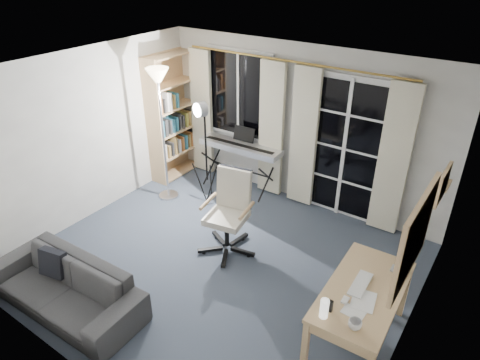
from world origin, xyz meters
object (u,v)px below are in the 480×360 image
at_px(mug, 355,323).
at_px(keyboard_piano, 240,148).
at_px(torchiere_lamp, 159,96).
at_px(bookshelf, 171,120).
at_px(studio_light, 202,122).
at_px(desk, 363,296).
at_px(sofa, 63,281).
at_px(monitor, 404,250).
at_px(office_chair, 231,204).

bearing_deg(mug, keyboard_piano, 139.69).
bearing_deg(torchiere_lamp, bookshelf, 124.57).
xyz_separation_m(bookshelf, studio_light, (1.05, -0.46, 0.34)).
bearing_deg(keyboard_piano, desk, -37.24).
xyz_separation_m(bookshelf, torchiere_lamp, (0.47, -0.68, 0.67)).
bearing_deg(desk, sofa, -156.31).
bearing_deg(mug, sofa, -163.68).
distance_m(torchiere_lamp, keyboard_piano, 1.49).
height_order(keyboard_piano, monitor, monitor).
relative_size(desk, sofa, 0.71).
height_order(torchiere_lamp, office_chair, torchiere_lamp).
relative_size(monitor, sofa, 0.27).
bearing_deg(mug, studio_light, 149.99).
bearing_deg(monitor, sofa, -151.08).
height_order(office_chair, sofa, office_chair).
relative_size(keyboard_piano, mug, 11.92).
distance_m(desk, monitor, 0.60).
height_order(office_chair, monitor, monitor).
relative_size(keyboard_piano, desk, 1.03).
height_order(keyboard_piano, desk, keyboard_piano).
bearing_deg(torchiere_lamp, studio_light, 20.86).
bearing_deg(bookshelf, office_chair, -29.61).
bearing_deg(monitor, bookshelf, 161.10).
relative_size(torchiere_lamp, desk, 1.54).
xyz_separation_m(office_chair, desk, (1.97, -0.58, -0.03)).
height_order(studio_light, mug, studio_light).
distance_m(bookshelf, monitor, 4.39).
relative_size(desk, mug, 11.57).
relative_size(studio_light, desk, 1.24).
height_order(torchiere_lamp, mug, torchiere_lamp).
height_order(torchiere_lamp, monitor, torchiere_lamp).
xyz_separation_m(keyboard_piano, studio_light, (-0.24, -0.63, 0.58)).
height_order(studio_light, office_chair, studio_light).
bearing_deg(mug, bookshelf, 151.52).
distance_m(keyboard_piano, office_chair, 1.51).
xyz_separation_m(torchiere_lamp, keyboard_piano, (0.82, 0.85, -0.91)).
relative_size(office_chair, mug, 9.53).
bearing_deg(sofa, mug, 14.37).
bearing_deg(monitor, studio_light, 163.51).
height_order(bookshelf, studio_light, bookshelf).
height_order(bookshelf, keyboard_piano, bookshelf).
distance_m(torchiere_lamp, studio_light, 0.70).
xyz_separation_m(desk, sofa, (-2.82, -1.35, -0.25)).
xyz_separation_m(office_chair, sofa, (-0.85, -1.94, -0.28)).
height_order(torchiere_lamp, studio_light, torchiere_lamp).
distance_m(bookshelf, torchiere_lamp, 1.06).
distance_m(torchiere_lamp, office_chair, 1.92).
bearing_deg(torchiere_lamp, sofa, -73.29).
bearing_deg(keyboard_piano, office_chair, -62.52).
relative_size(bookshelf, keyboard_piano, 1.52).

